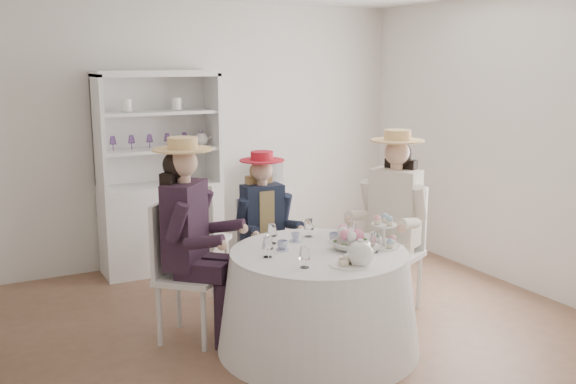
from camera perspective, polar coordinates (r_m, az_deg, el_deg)
name	(u,v)px	position (r m, az deg, el deg)	size (l,w,h in m)	color
ground	(294,318)	(5.42, 0.50, -11.13)	(4.50, 4.50, 0.00)	brown
wall_back	(205,133)	(6.87, -7.39, 5.25)	(4.50, 4.50, 0.00)	silver
wall_front	(476,207)	(3.45, 16.36, -1.27)	(4.50, 4.50, 0.00)	silver
wall_right	(503,141)	(6.42, 18.58, 4.32)	(4.50, 4.50, 0.00)	silver
tea_table	(318,300)	(4.78, 2.72, -9.55)	(1.49, 1.49, 0.74)	white
hutch	(161,201)	(6.58, -11.26, -0.77)	(1.33, 0.82, 2.01)	silver
side_table	(269,221)	(7.06, -1.67, -2.57)	(0.48, 0.48, 0.74)	silver
hatbox	(269,174)	(6.95, -1.69, 1.57)	(0.30, 0.30, 0.30)	black
guest_left	(189,228)	(4.81, -8.83, -3.21)	(0.66, 0.65, 1.55)	silver
guest_mid	(263,219)	(5.50, -2.21, -2.44)	(0.49, 0.51, 1.35)	silver
guest_right	(394,211)	(5.39, 9.37, -1.68)	(0.66, 0.60, 1.54)	silver
spare_chair	(198,234)	(5.88, -7.96, -3.74)	(0.60, 0.60, 1.03)	silver
teacup_a	(283,246)	(4.67, -0.48, -4.82)	(0.08, 0.08, 0.06)	white
teacup_b	(295,238)	(4.89, 0.66, -4.08)	(0.07, 0.07, 0.06)	white
teacup_c	(334,238)	(4.89, 4.14, -4.09)	(0.08, 0.08, 0.06)	white
flower_bowl	(347,246)	(4.69, 5.24, -4.82)	(0.24, 0.24, 0.06)	white
flower_arrangement	(349,236)	(4.71, 5.49, -3.88)	(0.20, 0.20, 0.08)	pink
table_teapot	(360,254)	(4.35, 6.46, -5.48)	(0.25, 0.18, 0.19)	white
sandwich_plate	(348,263)	(4.35, 5.35, -6.34)	(0.25, 0.25, 0.06)	white
cupcake_stand	(383,235)	(4.79, 8.49, -3.84)	(0.25, 0.25, 0.23)	white
stemware_set	(319,241)	(4.64, 2.77, -4.37)	(0.85, 0.85, 0.15)	white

